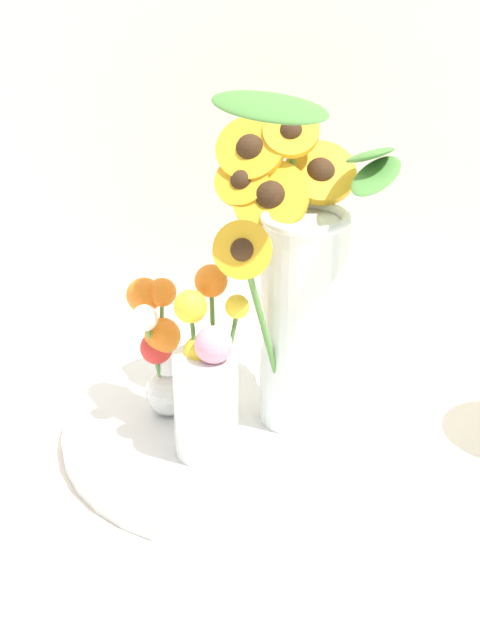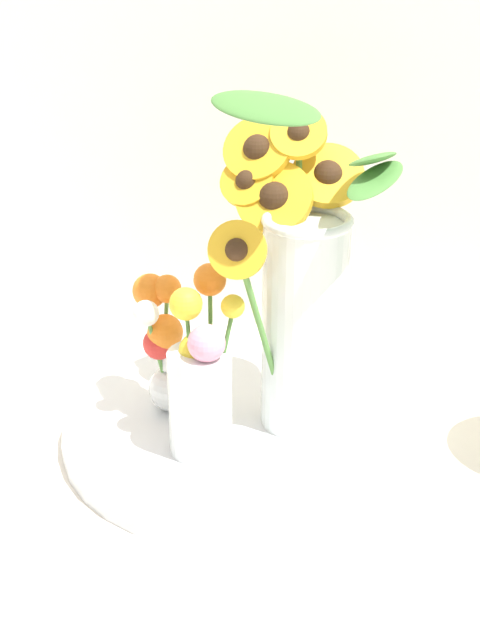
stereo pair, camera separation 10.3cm
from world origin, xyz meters
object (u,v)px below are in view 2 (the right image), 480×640
at_px(vase_bulb_right, 164,346).
at_px(vase_small_center, 201,380).
at_px(mason_jar_sunflowers, 300,290).
at_px(serving_tray, 240,429).

bearing_deg(vase_bulb_right, vase_small_center, -53.45).
bearing_deg(vase_bulb_right, mason_jar_sunflowers, -0.13).
bearing_deg(serving_tray, vase_small_center, -122.17).
bearing_deg(vase_bulb_right, serving_tray, -13.18).
bearing_deg(mason_jar_sunflowers, vase_bulb_right, 179.87).
relative_size(vase_small_center, vase_bulb_right, 1.24).
distance_m(mason_jar_sunflowers, vase_small_center, 0.15).
relative_size(serving_tray, vase_small_center, 2.01).
xyz_separation_m(serving_tray, vase_small_center, (-0.04, -0.06, 0.10)).
bearing_deg(vase_small_center, serving_tray, 57.83).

